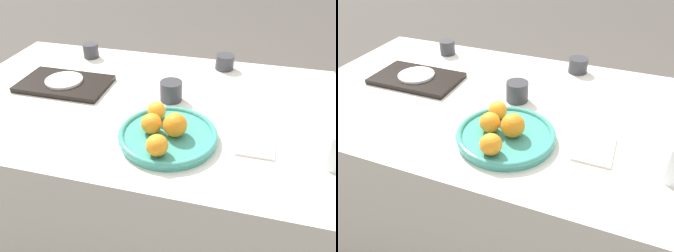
% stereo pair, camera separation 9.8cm
% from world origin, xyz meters
% --- Properties ---
extents(ground_plane, '(12.00, 12.00, 0.00)m').
position_xyz_m(ground_plane, '(0.00, 0.00, 0.00)').
color(ground_plane, '#4C4742').
extents(table, '(1.45, 0.88, 0.75)m').
position_xyz_m(table, '(0.00, 0.00, 0.37)').
color(table, silver).
rests_on(table, ground_plane).
extents(fruit_platter, '(0.31, 0.31, 0.03)m').
position_xyz_m(fruit_platter, '(0.15, -0.21, 0.76)').
color(fruit_platter, teal).
rests_on(fruit_platter, table).
extents(orange_0, '(0.06, 0.06, 0.06)m').
position_xyz_m(orange_0, '(0.10, -0.21, 0.80)').
color(orange_0, orange).
rests_on(orange_0, fruit_platter).
extents(orange_1, '(0.07, 0.07, 0.07)m').
position_xyz_m(orange_1, '(0.17, -0.21, 0.81)').
color(orange_1, orange).
rests_on(orange_1, fruit_platter).
extents(orange_2, '(0.06, 0.06, 0.06)m').
position_xyz_m(orange_2, '(0.15, -0.31, 0.80)').
color(orange_2, orange).
rests_on(orange_2, fruit_platter).
extents(orange_3, '(0.06, 0.06, 0.06)m').
position_xyz_m(orange_3, '(0.09, -0.13, 0.80)').
color(orange_3, orange).
rests_on(orange_3, fruit_platter).
extents(serving_tray, '(0.35, 0.21, 0.02)m').
position_xyz_m(serving_tray, '(-0.33, 0.03, 0.76)').
color(serving_tray, black).
rests_on(serving_tray, table).
extents(side_plate, '(0.15, 0.15, 0.01)m').
position_xyz_m(side_plate, '(-0.33, 0.03, 0.77)').
color(side_plate, white).
rests_on(side_plate, serving_tray).
extents(cup_0, '(0.08, 0.08, 0.07)m').
position_xyz_m(cup_0, '(0.10, 0.03, 0.78)').
color(cup_0, '#333338').
rests_on(cup_0, table).
extents(cup_1, '(0.07, 0.07, 0.06)m').
position_xyz_m(cup_1, '(-0.36, 0.32, 0.78)').
color(cup_1, '#333338').
rests_on(cup_1, table).
extents(cup_2, '(0.08, 0.08, 0.06)m').
position_xyz_m(cup_2, '(0.26, 0.35, 0.78)').
color(cup_2, '#333338').
rests_on(cup_2, table).
extents(napkin, '(0.11, 0.15, 0.01)m').
position_xyz_m(napkin, '(0.41, -0.16, 0.75)').
color(napkin, silver).
rests_on(napkin, table).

